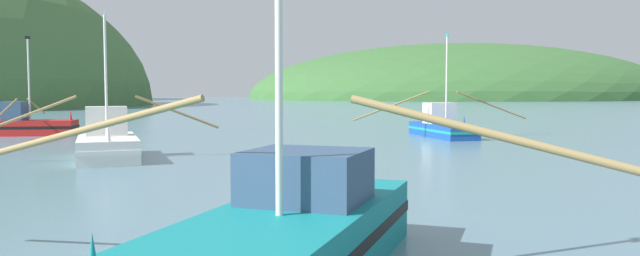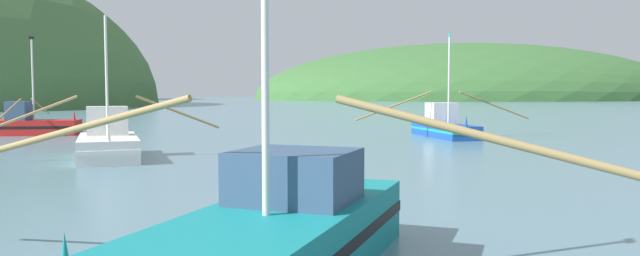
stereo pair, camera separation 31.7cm
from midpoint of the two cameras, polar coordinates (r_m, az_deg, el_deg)
hill_mid_left at (r=244.36m, az=14.14°, el=2.77°), size 171.79×137.43×43.07m
fishing_boat_blue at (r=41.24m, az=12.08°, el=0.16°), size 12.63×7.28×6.94m
fishing_boat_teal at (r=9.50m, az=-4.38°, el=-11.22°), size 12.47×9.28×6.17m
fishing_boat_red at (r=46.76m, az=-26.29°, el=0.28°), size 7.33×9.39×6.98m
fishing_boat_white at (r=29.19m, az=-19.45°, el=-1.41°), size 10.36×6.42×6.82m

